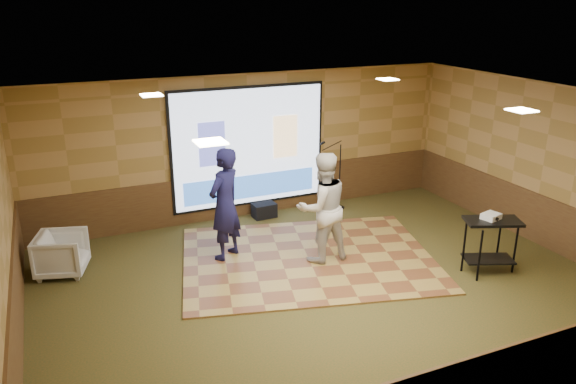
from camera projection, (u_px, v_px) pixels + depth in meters
name	position (u px, v px, depth m)	size (l,w,h in m)	color
ground	(324.00, 286.00, 9.11)	(9.00, 9.00, 0.00)	#2C3A1A
room_shell	(327.00, 162.00, 8.42)	(9.04, 7.04, 3.02)	#A57D44
wainscot_back	(250.00, 193.00, 11.96)	(9.00, 0.04, 0.95)	#482918
wainscot_left	(16.00, 321.00, 7.25)	(0.04, 7.00, 0.95)	#482918
wainscot_right	(534.00, 217.00, 10.65)	(0.04, 7.00, 0.95)	#482918
projector_screen	(249.00, 148.00, 11.59)	(3.32, 0.06, 2.52)	black
downlight_nw	(151.00, 95.00, 8.85)	(0.32, 0.32, 0.02)	#FFEABF
downlight_ne	(388.00, 79.00, 10.52)	(0.32, 0.32, 0.02)	#FFEABF
downlight_sw	(210.00, 142.00, 6.00)	(0.32, 0.32, 0.02)	#FFEABF
downlight_se	(522.00, 110.00, 7.66)	(0.32, 0.32, 0.02)	#FFEABF
dance_floor	(308.00, 258.00, 10.03)	(4.39, 3.34, 0.03)	olive
player_left	(225.00, 204.00, 9.73)	(0.73, 0.48, 2.01)	#15143F
player_right	(322.00, 208.00, 9.65)	(0.95, 0.74, 1.95)	beige
av_table	(491.00, 236.00, 9.36)	(0.90, 0.48, 0.95)	black
projector	(491.00, 216.00, 9.28)	(0.29, 0.24, 0.10)	white
mic_stand	(337.00, 187.00, 12.26)	(0.61, 0.25, 1.57)	black
banquet_chair	(62.00, 254.00, 9.40)	(0.77, 0.79, 0.72)	gray
duffel_bag	(264.00, 210.00, 11.90)	(0.48, 0.32, 0.30)	black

